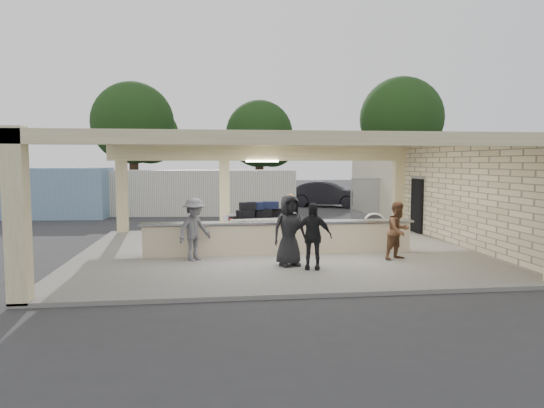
{
  "coord_description": "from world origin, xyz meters",
  "views": [
    {
      "loc": [
        -2.0,
        -14.77,
        2.86
      ],
      "look_at": [
        -0.04,
        1.0,
        1.47
      ],
      "focal_mm": 32.0,
      "sensor_mm": 36.0,
      "label": 1
    }
  ],
  "objects": [
    {
      "name": "container_white",
      "position": [
        -3.07,
        11.74,
        1.2
      ],
      "size": [
        11.26,
        3.1,
        2.41
      ],
      "primitive_type": "cube",
      "rotation": [
        0.0,
        0.0,
        -0.08
      ],
      "color": "white",
      "rests_on": "ground"
    },
    {
      "name": "luggage_cart",
      "position": [
        -0.4,
        1.69,
        0.88
      ],
      "size": [
        2.56,
        1.79,
        1.39
      ],
      "rotation": [
        0.0,
        0.0,
        0.14
      ],
      "color": "silver",
      "rests_on": "pavilion"
    },
    {
      "name": "drum_fan",
      "position": [
        3.88,
        2.17,
        0.58
      ],
      "size": [
        0.85,
        0.5,
        0.9
      ],
      "rotation": [
        0.0,
        0.0,
        -0.29
      ],
      "color": "silver",
      "rests_on": "pavilion"
    },
    {
      "name": "car_white_a",
      "position": [
        9.44,
        12.8,
        0.68
      ],
      "size": [
        5.16,
        3.29,
        1.36
      ],
      "primitive_type": "imported",
      "rotation": [
        0.0,
        0.0,
        1.34
      ],
      "color": "white",
      "rests_on": "ground"
    },
    {
      "name": "container_blue",
      "position": [
        -12.17,
        11.2,
        1.27
      ],
      "size": [
        9.94,
        2.99,
        2.55
      ],
      "primitive_type": "cube",
      "rotation": [
        0.0,
        0.0,
        -0.07
      ],
      "color": "#7E9EC9",
      "rests_on": "ground"
    },
    {
      "name": "fence",
      "position": [
        11.0,
        9.0,
        1.05
      ],
      "size": [
        12.06,
        0.06,
        2.03
      ],
      "color": "gray",
      "rests_on": "ground"
    },
    {
      "name": "pavilion",
      "position": [
        0.21,
        0.66,
        1.35
      ],
      "size": [
        12.01,
        10.0,
        3.55
      ],
      "color": "#63625C",
      "rests_on": "ground"
    },
    {
      "name": "passenger_c",
      "position": [
        -2.5,
        -1.2,
        0.98
      ],
      "size": [
        1.08,
        1.09,
        1.76
      ],
      "primitive_type": "imported",
      "rotation": [
        0.0,
        0.0,
        0.8
      ],
      "color": "#4F4E53",
      "rests_on": "pavilion"
    },
    {
      "name": "ground",
      "position": [
        0.0,
        0.0,
        0.0
      ],
      "size": [
        120.0,
        120.0,
        0.0
      ],
      "primitive_type": "plane",
      "color": "#2B2B2E",
      "rests_on": "ground"
    },
    {
      "name": "passenger_d",
      "position": [
        0.03,
        -2.19,
        1.05
      ],
      "size": [
        0.99,
        0.6,
        1.9
      ],
      "primitive_type": "imported",
      "rotation": [
        0.0,
        0.0,
        0.25
      ],
      "color": "black",
      "rests_on": "pavilion"
    },
    {
      "name": "baggage_counter",
      "position": [
        0.0,
        -0.5,
        0.59
      ],
      "size": [
        8.2,
        0.58,
        0.98
      ],
      "color": "#C8B695",
      "rests_on": "pavilion"
    },
    {
      "name": "passenger_a",
      "position": [
        3.22,
        -1.75,
        0.92
      ],
      "size": [
        0.87,
        0.67,
        1.64
      ],
      "primitive_type": "imported",
      "rotation": [
        0.0,
        0.0,
        0.46
      ],
      "color": "brown",
      "rests_on": "pavilion"
    },
    {
      "name": "baggage_handler",
      "position": [
        0.5,
        0.95,
        0.95
      ],
      "size": [
        0.67,
        0.69,
        1.69
      ],
      "primitive_type": "imported",
      "rotation": [
        0.0,
        0.0,
        3.98
      ],
      "color": "orange",
      "rests_on": "pavilion"
    },
    {
      "name": "tree_right",
      "position": [
        14.32,
        25.16,
        6.21
      ],
      "size": [
        7.2,
        7.0,
        10.0
      ],
      "color": "#382619",
      "rests_on": "ground"
    },
    {
      "name": "car_dark",
      "position": [
        5.26,
        15.24,
        0.8
      ],
      "size": [
        5.07,
        3.55,
        1.6
      ],
      "primitive_type": "imported",
      "rotation": [
        0.0,
        0.0,
        1.14
      ],
      "color": "black",
      "rests_on": "ground"
    },
    {
      "name": "passenger_b",
      "position": [
        0.54,
        -2.67,
        0.96
      ],
      "size": [
        1.07,
        0.62,
        1.72
      ],
      "primitive_type": "imported",
      "rotation": [
        0.0,
        0.0,
        -0.26
      ],
      "color": "black",
      "rests_on": "pavilion"
    },
    {
      "name": "tree_left",
      "position": [
        -7.68,
        24.16,
        5.59
      ],
      "size": [
        6.6,
        6.3,
        9.0
      ],
      "color": "#382619",
      "rests_on": "ground"
    },
    {
      "name": "tree_mid",
      "position": [
        2.32,
        26.16,
        4.96
      ],
      "size": [
        6.0,
        5.6,
        8.0
      ],
      "color": "#382619",
      "rests_on": "ground"
    },
    {
      "name": "adjacent_building",
      "position": [
        9.5,
        10.0,
        1.6
      ],
      "size": [
        6.0,
        8.0,
        3.2
      ],
      "primitive_type": "cube",
      "color": "beige",
      "rests_on": "ground"
    },
    {
      "name": "car_white_b",
      "position": [
        11.59,
        12.68,
        0.65
      ],
      "size": [
        4.39,
        2.49,
        1.31
      ],
      "primitive_type": "imported",
      "rotation": [
        0.0,
        0.0,
        1.81
      ],
      "color": "white",
      "rests_on": "ground"
    }
  ]
}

